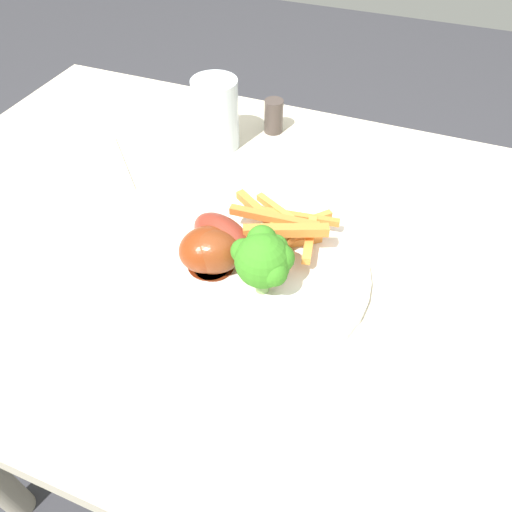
% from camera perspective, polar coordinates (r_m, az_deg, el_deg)
% --- Properties ---
extents(ground_plane, '(6.00, 6.00, 0.00)m').
position_cam_1_polar(ground_plane, '(1.25, -2.40, -22.72)').
color(ground_plane, '#333338').
extents(dining_table, '(0.93, 0.67, 0.75)m').
position_cam_1_polar(dining_table, '(0.72, -3.88, -4.88)').
color(dining_table, beige).
rests_on(dining_table, ground_plane).
extents(dinner_plate, '(0.26, 0.26, 0.01)m').
position_cam_1_polar(dinner_plate, '(0.56, 0.00, -1.85)').
color(dinner_plate, white).
rests_on(dinner_plate, dining_table).
extents(broccoli_floret_front, '(0.07, 0.06, 0.08)m').
position_cam_1_polar(broccoli_floret_front, '(0.50, 1.05, -0.18)').
color(broccoli_floret_front, '#86B060').
rests_on(broccoli_floret_front, dinner_plate).
extents(carrot_fries_pile, '(0.14, 0.12, 0.05)m').
position_cam_1_polar(carrot_fries_pile, '(0.57, 3.27, 3.22)').
color(carrot_fries_pile, orange).
rests_on(carrot_fries_pile, dinner_plate).
extents(chicken_drumstick_near, '(0.14, 0.08, 0.05)m').
position_cam_1_polar(chicken_drumstick_near, '(0.55, -3.68, 2.05)').
color(chicken_drumstick_near, '#5B1A12').
rests_on(chicken_drumstick_near, dinner_plate).
extents(chicken_drumstick_far, '(0.12, 0.07, 0.05)m').
position_cam_1_polar(chicken_drumstick_far, '(0.54, -4.77, 0.51)').
color(chicken_drumstick_far, '#531D0C').
rests_on(chicken_drumstick_far, dinner_plate).
extents(chicken_drumstick_extra, '(0.11, 0.10, 0.05)m').
position_cam_1_polar(chicken_drumstick_extra, '(0.54, -5.32, 0.85)').
color(chicken_drumstick_extra, '#561B0A').
rests_on(chicken_drumstick_extra, dinner_plate).
extents(fork, '(0.07, 0.18, 0.00)m').
position_cam_1_polar(fork, '(0.68, 25.78, 2.55)').
color(fork, silver).
rests_on(fork, dining_table).
extents(water_glass, '(0.07, 0.07, 0.11)m').
position_cam_1_polar(water_glass, '(0.75, -4.77, 16.46)').
color(water_glass, silver).
rests_on(water_glass, dining_table).
extents(napkin, '(0.22, 0.22, 0.00)m').
position_cam_1_polar(napkin, '(0.76, -21.67, 8.95)').
color(napkin, white).
rests_on(napkin, dining_table).
extents(pepper_shaker, '(0.03, 0.03, 0.05)m').
position_cam_1_polar(pepper_shaker, '(0.79, 2.11, 16.27)').
color(pepper_shaker, '#423833').
rests_on(pepper_shaker, dining_table).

